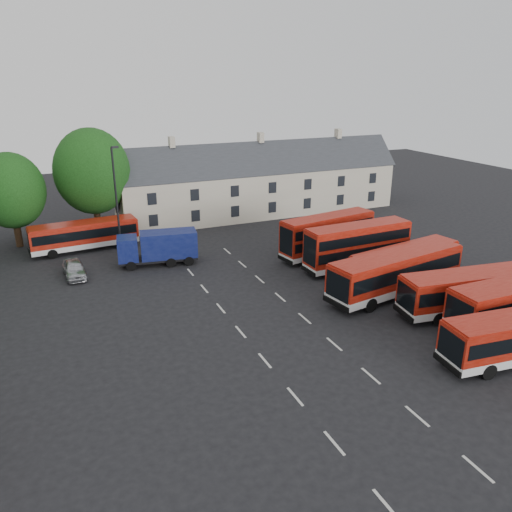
# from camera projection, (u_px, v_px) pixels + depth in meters

# --- Properties ---
(ground) EXTENTS (140.00, 140.00, 0.00)m
(ground) POSITION_uv_depth(u_px,v_px,m) (252.00, 345.00, 32.46)
(ground) COLOR black
(ground) RESTS_ON ground
(lane_markings) EXTENTS (5.15, 33.80, 0.01)m
(lane_markings) POSITION_uv_depth(u_px,v_px,m) (273.00, 325.00, 35.12)
(lane_markings) COLOR beige
(lane_markings) RESTS_ON ground
(terrace_houses) EXTENTS (35.70, 7.13, 10.06)m
(terrace_houses) POSITION_uv_depth(u_px,v_px,m) (260.00, 183.00, 62.25)
(terrace_houses) COLOR beige
(terrace_houses) RESTS_ON ground
(bus_row_c) EXTENTS (11.59, 4.13, 3.21)m
(bus_row_c) POSITION_uv_depth(u_px,v_px,m) (475.00, 288.00, 36.34)
(bus_row_c) COLOR silver
(bus_row_c) RESTS_ON ground
(bus_row_d) EXTENTS (12.57, 4.69, 3.47)m
(bus_row_d) POSITION_uv_depth(u_px,v_px,m) (396.00, 270.00, 39.35)
(bus_row_d) COLOR silver
(bus_row_d) RESTS_ON ground
(bus_row_e) EXTENTS (10.94, 4.12, 3.02)m
(bus_row_e) POSITION_uv_depth(u_px,v_px,m) (405.00, 261.00, 41.98)
(bus_row_e) COLOR silver
(bus_row_e) RESTS_ON ground
(bus_dd_south) EXTENTS (10.14, 2.67, 4.13)m
(bus_dd_south) POSITION_uv_depth(u_px,v_px,m) (358.00, 244.00, 44.65)
(bus_dd_south) COLOR silver
(bus_dd_south) RESTS_ON ground
(bus_dd_north) EXTENTS (10.10, 3.80, 4.04)m
(bus_dd_north) POSITION_uv_depth(u_px,v_px,m) (328.00, 233.00, 47.79)
(bus_dd_north) COLOR silver
(bus_dd_north) RESTS_ON ground
(bus_north) EXTENTS (10.46, 3.24, 2.91)m
(bus_north) POSITION_uv_depth(u_px,v_px,m) (84.00, 233.00, 49.57)
(bus_north) COLOR silver
(bus_north) RESTS_ON ground
(box_truck) EXTENTS (7.39, 3.38, 3.12)m
(box_truck) POSITION_uv_depth(u_px,v_px,m) (159.00, 246.00, 45.81)
(box_truck) COLOR black
(box_truck) RESTS_ON ground
(silver_car) EXTENTS (1.92, 4.35, 1.45)m
(silver_car) POSITION_uv_depth(u_px,v_px,m) (74.00, 269.00, 43.30)
(silver_car) COLOR #AAACB2
(silver_car) RESTS_ON ground
(lamppost) EXTENTS (0.74, 0.40, 10.59)m
(lamppost) POSITION_uv_depth(u_px,v_px,m) (117.00, 201.00, 46.09)
(lamppost) COLOR black
(lamppost) RESTS_ON ground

